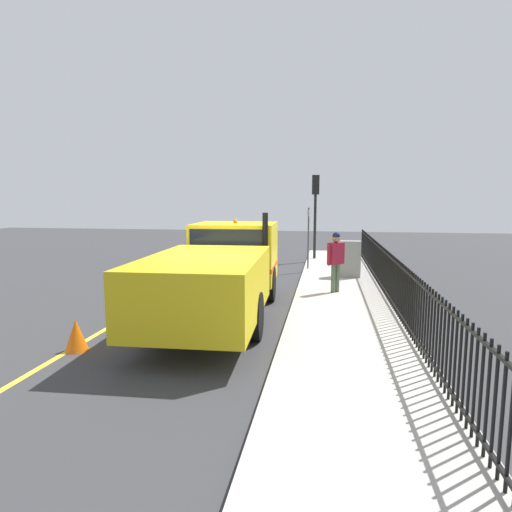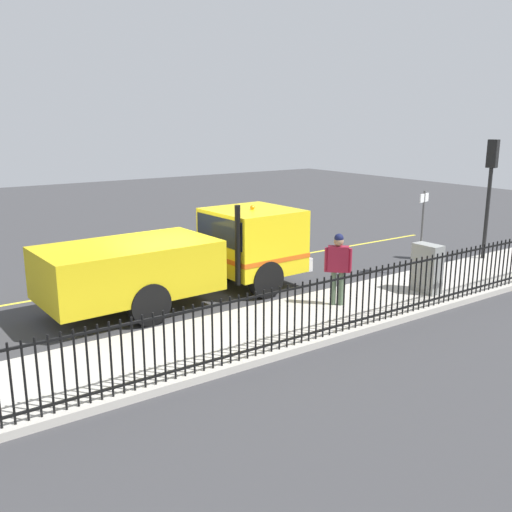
% 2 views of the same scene
% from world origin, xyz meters
% --- Properties ---
extents(ground_plane, '(57.20, 57.20, 0.00)m').
position_xyz_m(ground_plane, '(0.00, 0.00, 0.00)').
color(ground_plane, '#38383A').
rests_on(ground_plane, ground).
extents(sidewalk_slab, '(2.62, 26.00, 0.14)m').
position_xyz_m(sidewalk_slab, '(2.99, 0.00, 0.07)').
color(sidewalk_slab, '#B7B2A8').
rests_on(sidewalk_slab, ground).
extents(lane_marking, '(0.12, 23.40, 0.01)m').
position_xyz_m(lane_marking, '(-2.15, 0.00, 0.00)').
color(lane_marking, yellow).
rests_on(lane_marking, ground).
extents(work_truck, '(2.49, 6.91, 2.45)m').
position_xyz_m(work_truck, '(0.06, 0.73, 1.20)').
color(work_truck, yellow).
rests_on(work_truck, ground).
extents(worker_standing, '(0.50, 0.50, 1.72)m').
position_xyz_m(worker_standing, '(2.78, 2.94, 1.20)').
color(worker_standing, maroon).
rests_on(worker_standing, sidewalk_slab).
extents(iron_fence, '(0.04, 22.13, 1.26)m').
position_xyz_m(iron_fence, '(4.15, 0.00, 0.78)').
color(iron_fence, black).
rests_on(iron_fence, sidewalk_slab).
extents(traffic_light_near, '(0.33, 0.26, 3.70)m').
position_xyz_m(traffic_light_near, '(2.00, 9.96, 2.78)').
color(traffic_light_near, black).
rests_on(traffic_light_near, sidewalk_slab).
extents(utility_cabinet, '(0.73, 0.40, 1.24)m').
position_xyz_m(utility_cabinet, '(3.31, 5.52, 0.76)').
color(utility_cabinet, gray).
rests_on(utility_cabinet, sidewalk_slab).
extents(traffic_cone, '(0.42, 0.42, 0.59)m').
position_xyz_m(traffic_cone, '(-2.01, -2.27, 0.30)').
color(traffic_cone, orange).
rests_on(traffic_cone, ground).
extents(street_sign, '(0.15, 0.49, 2.33)m').
position_xyz_m(street_sign, '(1.83, 7.09, 1.60)').
color(street_sign, '#4C4C4C').
rests_on(street_sign, sidewalk_slab).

